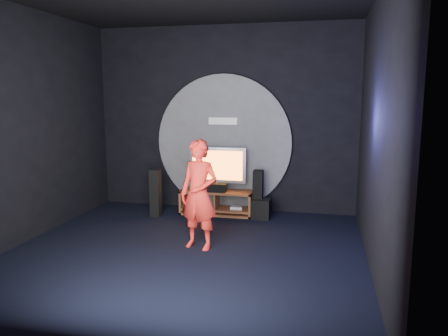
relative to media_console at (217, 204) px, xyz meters
The scene contains 14 objects.
floor 2.06m from the media_console, 89.11° to the right, with size 5.00×5.00×0.00m, color black.
back_wall 1.62m from the media_console, 85.95° to the left, with size 5.00×0.04×3.50m, color black.
front_wall 4.81m from the media_console, 89.60° to the right, with size 5.00×0.04×3.50m, color black.
left_wall 3.57m from the media_console, 140.29° to the right, with size 0.04×5.00×3.50m, color black.
right_wall 3.61m from the media_console, 39.00° to the right, with size 0.04×5.00×3.50m, color black.
wall_disc_panel 1.17m from the media_console, 85.38° to the left, with size 2.60×0.11×2.60m.
media_console is the anchor object (origin of this frame).
tv 0.70m from the media_console, 96.18° to the left, with size 1.07×0.22×0.80m.
center_speaker 0.35m from the media_console, 94.11° to the right, with size 0.40×0.15×0.15m, color black.
remote 0.52m from the media_console, 164.39° to the right, with size 0.18×0.05×0.02m, color black.
tower_speaker_left 1.16m from the media_console, 159.88° to the right, with size 0.17×0.19×0.87m, color black.
tower_speaker_right 0.81m from the media_console, ahead, with size 0.17×0.19×0.87m, color black.
subwoofer 0.85m from the media_console, ahead, with size 0.32×0.32×0.35m, color black.
player 1.95m from the media_console, 84.40° to the right, with size 0.58×0.38×1.59m, color red.
Camera 1 is at (1.85, -5.67, 2.19)m, focal length 35.00 mm.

